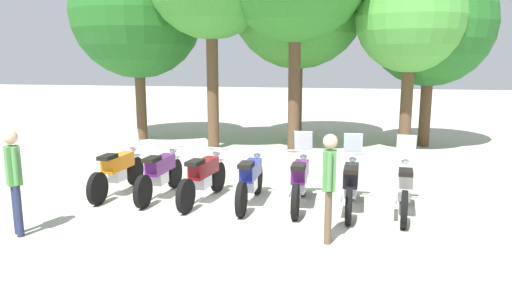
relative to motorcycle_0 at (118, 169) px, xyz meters
name	(u,v)px	position (x,y,z in m)	size (l,w,h in m)	color
ground_plane	(251,203)	(2.86, -0.14, -0.52)	(80.00, 80.00, 0.00)	#BCB7A8
motorcycle_0	(118,169)	(0.00, 0.00, 0.00)	(0.62, 2.19, 1.37)	black
motorcycle_1	(160,173)	(0.95, -0.05, -0.01)	(0.62, 2.19, 0.99)	black
motorcycle_2	(203,176)	(1.91, -0.16, -0.01)	(0.64, 2.19, 0.99)	black
motorcycle_3	(250,179)	(2.86, -0.16, -0.01)	(0.62, 2.19, 0.99)	black
motorcycle_4	(300,180)	(3.81, -0.09, 0.00)	(0.62, 2.19, 1.37)	black
motorcycle_5	(351,183)	(4.77, -0.17, 0.00)	(0.62, 2.19, 1.37)	black
motorcycle_6	(404,186)	(5.72, -0.18, 0.00)	(0.62, 2.19, 1.37)	black
person_0	(329,180)	(4.46, -1.88, 0.47)	(0.23, 0.40, 1.68)	brown
person_1	(14,174)	(-0.40, -2.59, 0.48)	(0.36, 0.32, 1.70)	#232D4C
tree_0	(137,12)	(-2.59, 6.77, 3.83)	(4.45, 4.45, 6.58)	brown
tree_2	(299,0)	(2.77, 7.86, 4.24)	(4.65, 4.65, 7.10)	brown
tree_4	(411,18)	(6.29, 6.20, 3.46)	(3.24, 3.24, 5.62)	brown
tree_5	(431,24)	(7.00, 7.29, 3.36)	(3.91, 3.91, 5.84)	brown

